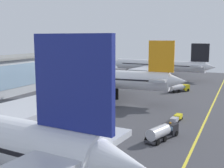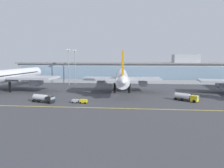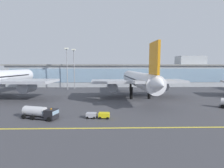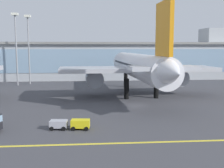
{
  "view_description": "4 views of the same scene",
  "coord_description": "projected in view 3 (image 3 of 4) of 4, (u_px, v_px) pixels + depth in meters",
  "views": [
    {
      "loc": [
        -82.66,
        -29.38,
        20.1
      ],
      "look_at": [
        -2.18,
        5.95,
        6.32
      ],
      "focal_mm": 47.73,
      "sensor_mm": 36.0,
      "label": 1
    },
    {
      "loc": [
        6.02,
        -86.41,
        16.63
      ],
      "look_at": [
        -3.04,
        10.53,
        3.75
      ],
      "focal_mm": 32.19,
      "sensor_mm": 36.0,
      "label": 2
    },
    {
      "loc": [
        -10.08,
        -54.29,
        12.57
      ],
      "look_at": [
        -8.75,
        4.74,
        6.02
      ],
      "focal_mm": 26.55,
      "sensor_mm": 36.0,
      "label": 3
    },
    {
      "loc": [
        -9.86,
        -54.62,
        11.57
      ],
      "look_at": [
        -5.07,
        2.63,
        4.02
      ],
      "focal_mm": 45.04,
      "sensor_mm": 36.0,
      "label": 4
    }
  ],
  "objects": [
    {
      "name": "apron_light_mast_west",
      "position": [
        74.0,
        63.0,
        88.71
      ],
      "size": [
        1.8,
        1.8,
        21.41
      ],
      "color": "gray",
      "rests_on": "ground"
    },
    {
      "name": "ground_plane",
      "position": [
        138.0,
        103.0,
        55.56
      ],
      "size": [
        194.55,
        194.55,
        0.0
      ],
      "primitive_type": "plane",
      "color": "#424247"
    },
    {
      "name": "service_truck_far",
      "position": [
        98.0,
        115.0,
        39.67
      ],
      "size": [
        5.72,
        2.21,
        1.4
      ],
      "rotation": [
        0.0,
        0.0,
        6.19
      ],
      "color": "black",
      "rests_on": "ground"
    },
    {
      "name": "baggage_tug_near",
      "position": [
        41.0,
        113.0,
        39.24
      ],
      "size": [
        9.36,
        5.2,
        2.9
      ],
      "rotation": [
        0.0,
        0.0,
        5.98
      ],
      "color": "black",
      "rests_on": "ground"
    },
    {
      "name": "taxiway_centreline_stripe",
      "position": [
        158.0,
        128.0,
        33.7
      ],
      "size": [
        155.64,
        0.5,
        0.01
      ],
      "primitive_type": "cube",
      "color": "yellow",
      "rests_on": "ground"
    },
    {
      "name": "apron_light_mast_centre",
      "position": [
        67.0,
        62.0,
        85.42
      ],
      "size": [
        1.8,
        1.8,
        21.63
      ],
      "color": "gray",
      "rests_on": "ground"
    },
    {
      "name": "airliner_near_right",
      "position": [
        139.0,
        80.0,
        65.19
      ],
      "size": [
        37.28,
        51.4,
        19.22
      ],
      "rotation": [
        0.0,
        0.0,
        1.63
      ],
      "color": "black",
      "rests_on": "ground"
    },
    {
      "name": "terminal_building",
      "position": [
        127.0,
        75.0,
        102.49
      ],
      "size": [
        141.97,
        14.0,
        18.56
      ],
      "color": "#ADB2B7",
      "rests_on": "ground"
    }
  ]
}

